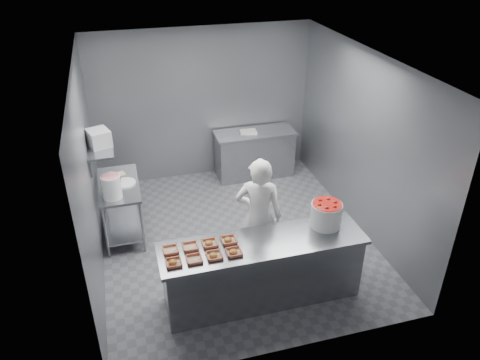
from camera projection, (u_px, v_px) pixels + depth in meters
name	position (u px, v px, depth m)	size (l,w,h in m)	color
floor	(235.00, 238.00, 7.33)	(4.50, 4.50, 0.00)	#4C4C51
ceiling	(234.00, 60.00, 5.96)	(4.50, 4.50, 0.00)	white
wall_back	(203.00, 105.00, 8.53)	(4.00, 0.04, 2.80)	slate
wall_left	(89.00, 177.00, 6.18)	(0.04, 4.50, 2.80)	slate
wall_right	(361.00, 142.00, 7.11)	(0.04, 4.50, 2.80)	slate
service_counter	(262.00, 270.00, 5.98)	(2.60, 0.70, 0.90)	slate
prep_table	(121.00, 201.00, 7.16)	(0.60, 1.20, 0.90)	slate
back_counter	(255.00, 154.00, 8.92)	(1.50, 0.60, 0.90)	slate
wall_shelf	(100.00, 146.00, 6.65)	(0.35, 0.90, 0.03)	slate
tray_0	(173.00, 263.00, 5.38)	(0.19, 0.18, 0.06)	tan
tray_1	(194.00, 259.00, 5.44)	(0.19, 0.18, 0.04)	tan
tray_2	(214.00, 256.00, 5.49)	(0.19, 0.18, 0.06)	tan
tray_3	(234.00, 252.00, 5.55)	(0.19, 0.18, 0.06)	tan
tray_4	(171.00, 250.00, 5.59)	(0.19, 0.18, 0.04)	tan
tray_5	(190.00, 247.00, 5.65)	(0.19, 0.18, 0.04)	tan
tray_6	(210.00, 243.00, 5.70)	(0.19, 0.18, 0.06)	tan
tray_7	(229.00, 240.00, 5.76)	(0.19, 0.18, 0.06)	tan
worker	(259.00, 216.00, 6.31)	(0.63, 0.42, 1.74)	white
strawberry_tub	(326.00, 214.00, 5.99)	(0.40, 0.40, 0.33)	white
glaze_bucket	(111.00, 186.00, 6.59)	(0.29, 0.27, 0.42)	white
bucket_lid	(125.00, 183.00, 7.01)	(0.32, 0.32, 0.02)	white
rag	(120.00, 174.00, 7.26)	(0.15, 0.13, 0.02)	#CCB28C
appliance	(99.00, 138.00, 6.56)	(0.28, 0.32, 0.24)	gray
paper_stack	(248.00, 132.00, 8.66)	(0.30, 0.22, 0.04)	silver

